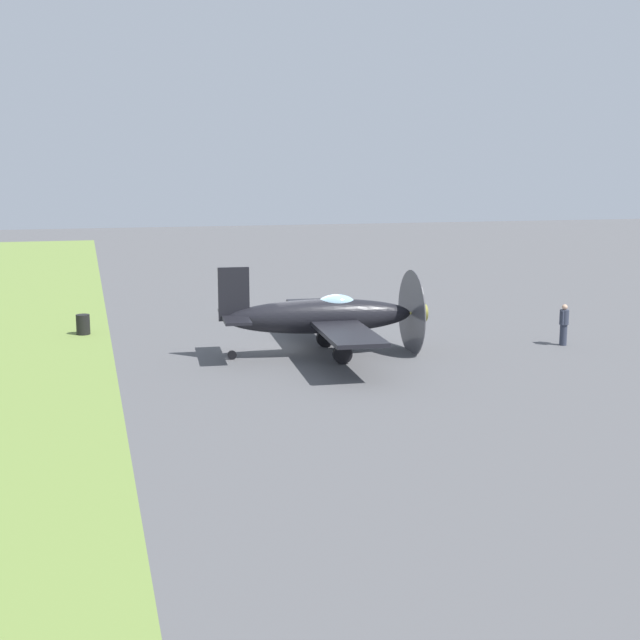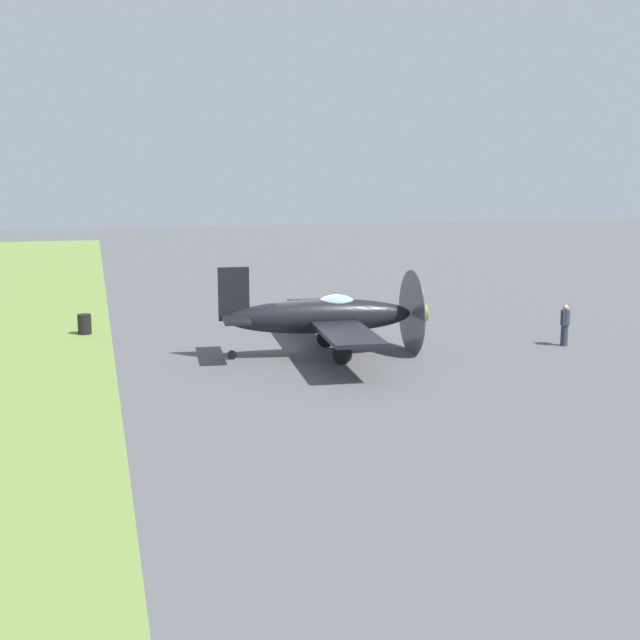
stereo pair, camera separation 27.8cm
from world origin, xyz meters
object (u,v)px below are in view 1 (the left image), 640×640
Objects in this scene: fuel_drum at (83,325)px; supply_crate at (239,312)px; airplane_lead at (324,316)px; ground_crew_chief at (564,324)px.

supply_crate is (-2.26, 7.41, -0.13)m from fuel_drum.
ground_crew_chief is at bearing 89.42° from airplane_lead.
fuel_drum is at bearing 114.21° from ground_crew_chief.
supply_crate is at bearing 95.97° from ground_crew_chief.
airplane_lead is 6.07× the size of ground_crew_chief.
airplane_lead is at bearing 10.64° from supply_crate.
ground_crew_chief is at bearing 67.85° from fuel_drum.
supply_crate is at bearing -165.26° from airplane_lead.
fuel_drum reaches higher than supply_crate.
supply_crate is (-9.29, -1.74, -1.24)m from airplane_lead.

